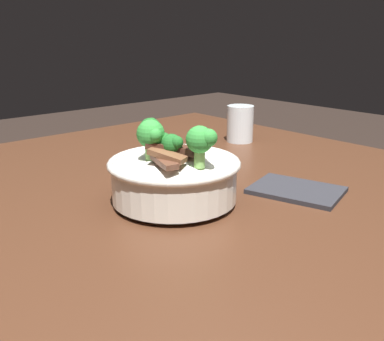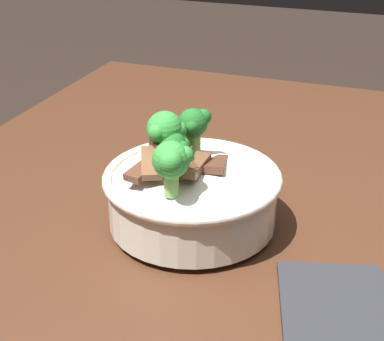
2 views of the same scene
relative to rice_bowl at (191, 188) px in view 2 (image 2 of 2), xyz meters
The scene contains 3 objects.
dining_table 0.19m from the rice_bowl, 52.26° to the left, with size 1.34×1.01×0.75m.
rice_bowl is the anchor object (origin of this frame).
folded_napkin 0.22m from the rice_bowl, 61.73° to the left, with size 0.15×0.11×0.01m, color #28282D.
Camera 2 is at (0.53, 0.13, 1.14)m, focal length 56.23 mm.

